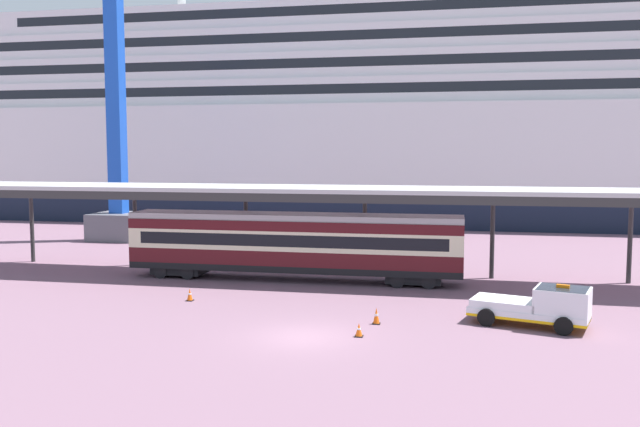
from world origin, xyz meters
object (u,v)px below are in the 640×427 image
object	(u,v)px
cruise_ship	(536,122)
dockside_crane	(117,34)
traffic_cone_mid	(376,316)
traffic_cone_near	(190,295)
train_carriage	(293,243)
traffic_cone_far	(359,330)
service_truck	(541,305)

from	to	relation	value
cruise_ship	dockside_crane	distance (m)	45.73
cruise_ship	traffic_cone_mid	distance (m)	51.93
traffic_cone_near	traffic_cone_mid	xyz separation A→B (m)	(10.26, -2.82, 0.05)
cruise_ship	train_carriage	world-z (taller)	cruise_ship
dockside_crane	traffic_cone_far	bearing A→B (deg)	-47.04
train_carriage	traffic_cone_far	distance (m)	13.24
cruise_ship	service_truck	world-z (taller)	cruise_ship
traffic_cone_mid	train_carriage	bearing A→B (deg)	123.21
train_carriage	traffic_cone_near	bearing A→B (deg)	-121.10
service_truck	dockside_crane	distance (m)	44.16
traffic_cone_far	dockside_crane	distance (m)	41.05
dockside_crane	train_carriage	bearing A→B (deg)	-38.18
traffic_cone_near	service_truck	bearing A→B (deg)	-5.97
traffic_cone_near	dockside_crane	xyz separation A→B (m)	(-15.44, 22.01, 17.75)
dockside_crane	traffic_cone_near	bearing A→B (deg)	-54.95
service_truck	traffic_cone_mid	bearing A→B (deg)	-172.37
cruise_ship	service_truck	size ratio (longest dim) A/B	27.15
traffic_cone_far	cruise_ship	bearing A→B (deg)	76.05
traffic_cone_mid	dockside_crane	xyz separation A→B (m)	(-25.70, 24.83, 17.70)
cruise_ship	train_carriage	xyz separation A→B (m)	(-18.54, -39.77, -8.85)
traffic_cone_mid	cruise_ship	bearing A→B (deg)	75.97
cruise_ship	dockside_crane	bearing A→B (deg)	-147.25
traffic_cone_mid	traffic_cone_far	distance (m)	2.31
cruise_ship	traffic_cone_near	bearing A→B (deg)	-115.91
service_truck	traffic_cone_far	xyz separation A→B (m)	(-7.80, -3.23, -0.70)
cruise_ship	traffic_cone_near	distance (m)	52.78
cruise_ship	service_truck	distance (m)	49.61
cruise_ship	dockside_crane	world-z (taller)	dockside_crane
train_carriage	traffic_cone_far	size ratio (longest dim) A/B	34.51
traffic_cone_far	dockside_crane	world-z (taller)	dockside_crane
traffic_cone_mid	dockside_crane	size ratio (longest dim) A/B	0.01
cruise_ship	traffic_cone_far	bearing A→B (deg)	-103.95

